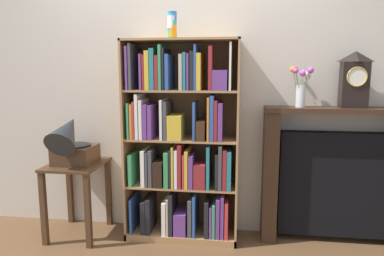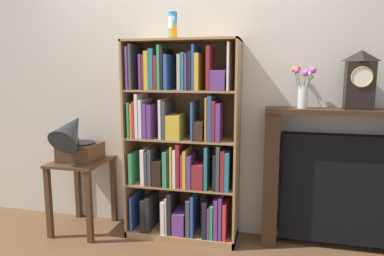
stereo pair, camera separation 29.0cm
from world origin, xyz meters
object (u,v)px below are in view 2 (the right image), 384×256
object	(u,v)px
gramophone	(75,139)
fireplace_mantel	(340,182)
side_table_left	(82,178)
cup_stack	(173,26)
mantel_clock	(360,80)
bookshelf	(182,149)
flower_vase	(304,87)

from	to	relation	value
gramophone	fireplace_mantel	bearing A→B (deg)	6.03
gramophone	fireplace_mantel	world-z (taller)	fireplace_mantel
side_table_left	fireplace_mantel	world-z (taller)	fireplace_mantel
cup_stack	fireplace_mantel	bearing A→B (deg)	3.15
mantel_clock	bookshelf	bearing A→B (deg)	-177.38
side_table_left	fireplace_mantel	size ratio (longest dim) A/B	0.54
bookshelf	side_table_left	xyz separation A→B (m)	(-0.92, -0.07, -0.30)
fireplace_mantel	mantel_clock	xyz separation A→B (m)	(0.09, -0.02, 0.81)
mantel_clock	flower_vase	xyz separation A→B (m)	(-0.40, 0.01, -0.06)
gramophone	fireplace_mantel	size ratio (longest dim) A/B	0.41
cup_stack	flower_vase	bearing A→B (deg)	3.27
bookshelf	fireplace_mantel	distance (m)	1.31
cup_stack	gramophone	world-z (taller)	cup_stack
gramophone	mantel_clock	bearing A→B (deg)	5.22
cup_stack	bookshelf	bearing A→B (deg)	-8.91
cup_stack	flower_vase	xyz separation A→B (m)	(1.05, 0.06, -0.49)
side_table_left	flower_vase	distance (m)	2.07
fireplace_mantel	mantel_clock	distance (m)	0.81
bookshelf	fireplace_mantel	bearing A→B (deg)	3.85
cup_stack	gramophone	distance (m)	1.28
gramophone	bookshelf	bearing A→B (deg)	9.07
side_table_left	gramophone	xyz separation A→B (m)	(-0.00, -0.07, 0.37)
side_table_left	flower_vase	world-z (taller)	flower_vase
cup_stack	gramophone	bearing A→B (deg)	-169.40
fireplace_mantel	flower_vase	distance (m)	0.82
gramophone	flower_vase	distance (m)	1.95
bookshelf	fireplace_mantel	size ratio (longest dim) A/B	1.41
gramophone	flower_vase	bearing A→B (deg)	6.57
cup_stack	side_table_left	size ratio (longest dim) A/B	0.34
cup_stack	fireplace_mantel	size ratio (longest dim) A/B	0.18
side_table_left	gramophone	size ratio (longest dim) A/B	1.31
fireplace_mantel	flower_vase	world-z (taller)	flower_vase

